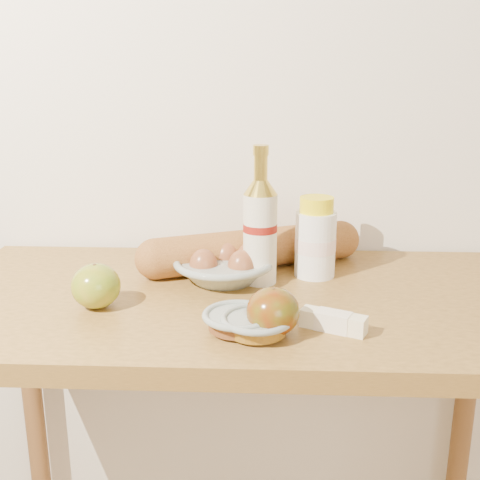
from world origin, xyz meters
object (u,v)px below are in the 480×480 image
Objects in this scene: cream_bottle at (315,240)px; baguette at (253,249)px; table at (241,352)px; bourbon_bottle at (260,228)px; egg_bowl at (224,266)px.

baguette is at bearing 166.56° from cream_bottle.
bourbon_bottle is at bearing 63.60° from table.
table is at bearing -136.20° from cream_bottle.
bourbon_bottle is (0.04, 0.07, 0.24)m from table.
cream_bottle reaches higher than egg_bowl.
cream_bottle reaches higher than baguette.
cream_bottle is 0.20m from egg_bowl.
bourbon_bottle is at bearing -6.63° from egg_bowl.
bourbon_bottle reaches higher than table.
baguette is (-0.13, 0.05, -0.04)m from cream_bottle.
baguette is (-0.02, 0.09, -0.07)m from bourbon_bottle.
egg_bowl reaches higher than table.
baguette reaches higher than egg_bowl.
cream_bottle is 0.78× the size of egg_bowl.
table is 0.25m from bourbon_bottle.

